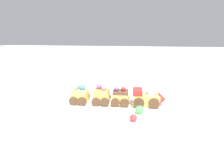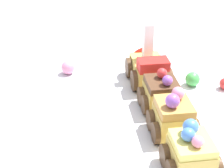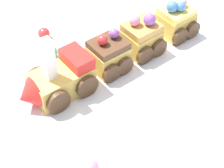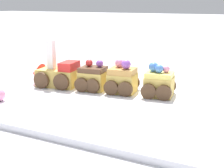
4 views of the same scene
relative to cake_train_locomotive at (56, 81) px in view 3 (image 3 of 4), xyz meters
name	(u,v)px [view 3 (image 3 of 4)]	position (x,y,z in m)	size (l,w,h in m)	color
ground_plane	(130,85)	(-0.11, 0.03, -0.04)	(10.00, 10.00, 0.00)	#B2B2B7
display_board	(130,83)	(-0.11, 0.03, -0.03)	(0.65, 0.40, 0.01)	white
cake_train_locomotive	(56,81)	(0.00, 0.00, 0.00)	(0.12, 0.08, 0.11)	#E0BC56
cake_car_chocolate	(108,55)	(-0.10, -0.01, 0.00)	(0.07, 0.07, 0.07)	#E0BC56
cake_car_caramel	(141,37)	(-0.17, -0.02, 0.00)	(0.07, 0.07, 0.07)	#E0BC56
cake_car_lemon	(175,21)	(-0.25, -0.03, 0.00)	(0.07, 0.07, 0.07)	#E0BC56
gumball_red	(44,33)	(-0.04, -0.14, -0.02)	(0.02, 0.02, 0.02)	red
gumball_pink	(89,168)	(0.03, 0.15, -0.01)	(0.03, 0.03, 0.03)	pink
gumball_green	(50,53)	(-0.02, -0.08, -0.01)	(0.03, 0.03, 0.03)	#4CBC56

